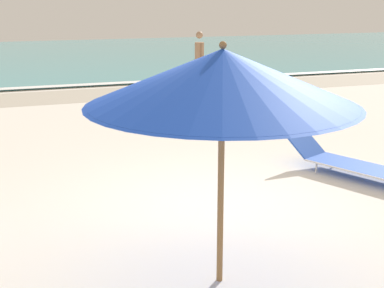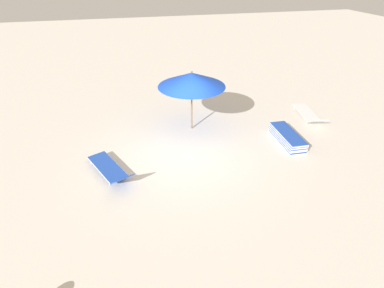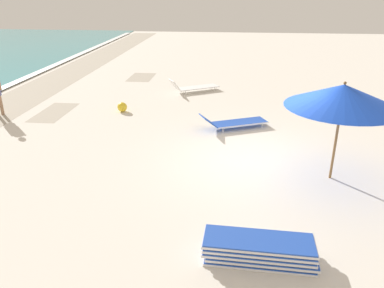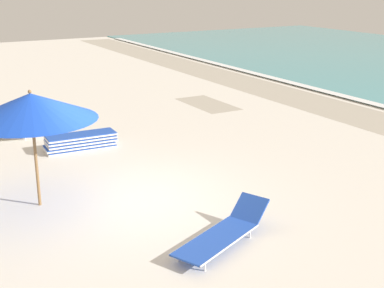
% 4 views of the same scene
% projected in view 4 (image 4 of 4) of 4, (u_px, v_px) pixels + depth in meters
% --- Properties ---
extents(ground_plane, '(60.00, 60.00, 0.16)m').
position_uv_depth(ground_plane, '(131.00, 204.00, 10.95)').
color(ground_plane, silver).
extents(beach_umbrella, '(2.51, 2.51, 2.34)m').
position_uv_depth(beach_umbrella, '(31.00, 107.00, 10.10)').
color(beach_umbrella, olive).
rests_on(beach_umbrella, ground_plane).
extents(lounger_stack, '(0.69, 1.92, 0.41)m').
position_uv_depth(lounger_stack, '(81.00, 141.00, 14.13)').
color(lounger_stack, blue).
rests_on(lounger_stack, ground_plane).
extents(sun_lounger_under_umbrella, '(1.02, 2.35, 0.49)m').
position_uv_depth(sun_lounger_under_umbrella, '(7.00, 132.00, 14.96)').
color(sun_lounger_under_umbrella, white).
rests_on(sun_lounger_under_umbrella, ground_plane).
extents(sun_lounger_near_water_left, '(1.45, 2.25, 0.53)m').
position_uv_depth(sun_lounger_near_water_left, '(224.00, 233.00, 9.08)').
color(sun_lounger_near_water_left, blue).
rests_on(sun_lounger_near_water_left, ground_plane).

